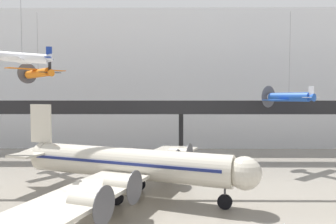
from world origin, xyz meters
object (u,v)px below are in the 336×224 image
Objects in this scene: airliner_silver_main at (125,164)px; suspended_plane_orange_highwing at (38,73)px; suspended_plane_blue_trainer at (289,97)px; suspended_plane_white_twin at (22,58)px.

suspended_plane_orange_highwing is (-13.47, 12.54, 9.68)m from airliner_silver_main.
suspended_plane_orange_highwing reaches higher than airliner_silver_main.
suspended_plane_blue_trainer is 1.43× the size of suspended_plane_white_twin.
suspended_plane_white_twin reaches higher than airliner_silver_main.
suspended_plane_orange_highwing is (-33.52, 0.92, 3.29)m from suspended_plane_blue_trainer.
suspended_plane_white_twin is (-9.21, -1.59, 10.17)m from airliner_silver_main.
suspended_plane_orange_highwing is at bearing -85.88° from suspended_plane_white_twin.
airliner_silver_main is at bearing 177.15° from suspended_plane_white_twin.
airliner_silver_main is 24.04m from suspended_plane_blue_trainer.
suspended_plane_white_twin is at bearing 146.28° from suspended_plane_orange_highwing.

